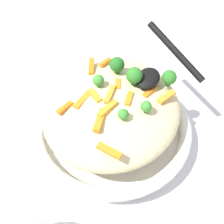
% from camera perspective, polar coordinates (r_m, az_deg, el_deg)
% --- Properties ---
extents(ground_plane, '(2.40, 2.40, 0.00)m').
position_cam_1_polar(ground_plane, '(0.53, -0.00, -5.28)').
color(ground_plane, silver).
extents(serving_bowl, '(0.30, 0.30, 0.05)m').
position_cam_1_polar(serving_bowl, '(0.51, -0.00, -3.51)').
color(serving_bowl, white).
rests_on(serving_bowl, ground_plane).
extents(pasta_mound, '(0.26, 0.24, 0.08)m').
position_cam_1_polar(pasta_mound, '(0.46, -0.00, 0.85)').
color(pasta_mound, beige).
rests_on(pasta_mound, serving_bowl).
extents(carrot_piece_0, '(0.04, 0.02, 0.01)m').
position_cam_1_polar(carrot_piece_0, '(0.41, -0.96, 0.69)').
color(carrot_piece_0, orange).
rests_on(carrot_piece_0, pasta_mound).
extents(carrot_piece_1, '(0.01, 0.04, 0.01)m').
position_cam_1_polar(carrot_piece_1, '(0.37, -0.63, -8.52)').
color(carrot_piece_1, orange).
rests_on(carrot_piece_1, pasta_mound).
extents(carrot_piece_2, '(0.03, 0.02, 0.01)m').
position_cam_1_polar(carrot_piece_2, '(0.45, 1.49, 6.09)').
color(carrot_piece_2, orange).
rests_on(carrot_piece_2, pasta_mound).
extents(carrot_piece_3, '(0.04, 0.02, 0.01)m').
position_cam_1_polar(carrot_piece_3, '(0.39, -2.70, -1.79)').
color(carrot_piece_3, orange).
rests_on(carrot_piece_3, pasta_mound).
extents(carrot_piece_4, '(0.04, 0.03, 0.01)m').
position_cam_1_polar(carrot_piece_4, '(0.49, -4.55, 9.92)').
color(carrot_piece_4, orange).
rests_on(carrot_piece_4, pasta_mound).
extents(carrot_piece_5, '(0.03, 0.03, 0.01)m').
position_cam_1_polar(carrot_piece_5, '(0.43, -3.82, 3.59)').
color(carrot_piece_5, orange).
rests_on(carrot_piece_5, pasta_mound).
extents(carrot_piece_6, '(0.03, 0.02, 0.01)m').
position_cam_1_polar(carrot_piece_6, '(0.44, 8.33, 4.55)').
color(carrot_piece_6, orange).
rests_on(carrot_piece_6, pasta_mound).
extents(carrot_piece_7, '(0.04, 0.02, 0.01)m').
position_cam_1_polar(carrot_piece_7, '(0.44, 11.90, 3.32)').
color(carrot_piece_7, orange).
rests_on(carrot_piece_7, pasta_mound).
extents(carrot_piece_8, '(0.04, 0.01, 0.01)m').
position_cam_1_polar(carrot_piece_8, '(0.43, -0.41, 3.89)').
color(carrot_piece_8, orange).
rests_on(carrot_piece_8, pasta_mound).
extents(carrot_piece_9, '(0.03, 0.01, 0.01)m').
position_cam_1_polar(carrot_piece_9, '(0.50, -1.49, 10.83)').
color(carrot_piece_9, orange).
rests_on(carrot_piece_9, pasta_mound).
extents(carrot_piece_10, '(0.04, 0.01, 0.01)m').
position_cam_1_polar(carrot_piece_10, '(0.43, -6.57, 2.55)').
color(carrot_piece_10, orange).
rests_on(carrot_piece_10, pasta_mound).
extents(carrot_piece_11, '(0.03, 0.02, 0.01)m').
position_cam_1_polar(carrot_piece_11, '(0.42, -10.34, 0.98)').
color(carrot_piece_11, orange).
rests_on(carrot_piece_11, pasta_mound).
extents(carrot_piece_12, '(0.03, 0.01, 0.01)m').
position_cam_1_polar(carrot_piece_12, '(0.42, 3.57, 2.69)').
color(carrot_piece_12, orange).
rests_on(carrot_piece_12, pasta_mound).
extents(broccoli_floret_0, '(0.02, 0.02, 0.02)m').
position_cam_1_polar(broccoli_floret_0, '(0.40, 7.53, 1.19)').
color(broccoli_floret_0, '#377928').
rests_on(broccoli_floret_0, pasta_mound).
extents(broccoli_floret_1, '(0.03, 0.03, 0.03)m').
position_cam_1_polar(broccoli_floret_1, '(0.45, 12.47, 7.38)').
color(broccoli_floret_1, '#296820').
rests_on(broccoli_floret_1, pasta_mound).
extents(broccoli_floret_2, '(0.02, 0.02, 0.02)m').
position_cam_1_polar(broccoli_floret_2, '(0.44, -3.00, 6.93)').
color(broccoli_floret_2, '#377928').
rests_on(broccoli_floret_2, pasta_mound).
extents(broccoli_floret_3, '(0.02, 0.02, 0.02)m').
position_cam_1_polar(broccoli_floret_3, '(0.39, 2.49, -0.50)').
color(broccoli_floret_3, '#377928').
rests_on(broccoli_floret_3, pasta_mound).
extents(broccoli_floret_4, '(0.03, 0.03, 0.03)m').
position_cam_1_polar(broccoli_floret_4, '(0.44, 4.92, 7.98)').
color(broccoli_floret_4, '#296820').
rests_on(broccoli_floret_4, pasta_mound).
extents(broccoli_floret_5, '(0.03, 0.03, 0.03)m').
position_cam_1_polar(broccoli_floret_5, '(0.46, 1.10, 10.34)').
color(broccoli_floret_5, '#205B1C').
rests_on(broccoli_floret_5, pasta_mound).
extents(serving_spoon, '(0.12, 0.13, 0.06)m').
position_cam_1_polar(serving_spoon, '(0.46, 9.93, 9.28)').
color(serving_spoon, black).
rests_on(serving_spoon, pasta_mound).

